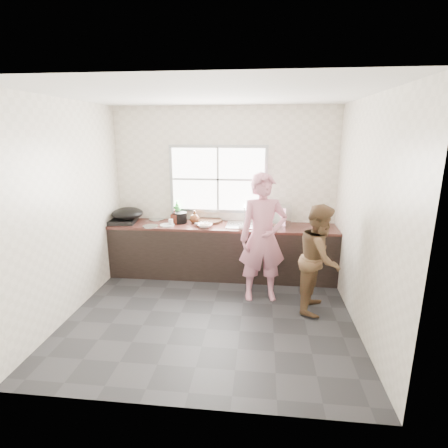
# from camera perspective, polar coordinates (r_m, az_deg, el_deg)

# --- Properties ---
(floor) EXTENTS (3.60, 3.20, 0.01)m
(floor) POSITION_cam_1_polar(r_m,az_deg,el_deg) (4.71, -2.14, -14.56)
(floor) COLOR #262629
(floor) RESTS_ON ground
(ceiling) EXTENTS (3.60, 3.20, 0.01)m
(ceiling) POSITION_cam_1_polar(r_m,az_deg,el_deg) (4.12, -2.53, 20.40)
(ceiling) COLOR silver
(ceiling) RESTS_ON wall_back
(wall_back) EXTENTS (3.60, 0.01, 2.70)m
(wall_back) POSITION_cam_1_polar(r_m,az_deg,el_deg) (5.77, 0.04, 5.35)
(wall_back) COLOR silver
(wall_back) RESTS_ON ground
(wall_left) EXTENTS (0.01, 3.20, 2.70)m
(wall_left) POSITION_cam_1_polar(r_m,az_deg,el_deg) (4.82, -24.09, 2.10)
(wall_left) COLOR beige
(wall_left) RESTS_ON ground
(wall_right) EXTENTS (0.01, 3.20, 2.70)m
(wall_right) POSITION_cam_1_polar(r_m,az_deg,el_deg) (4.33, 22.03, 0.99)
(wall_right) COLOR beige
(wall_right) RESTS_ON ground
(wall_front) EXTENTS (3.60, 0.01, 2.70)m
(wall_front) POSITION_cam_1_polar(r_m,az_deg,el_deg) (2.70, -7.38, -6.09)
(wall_front) COLOR beige
(wall_front) RESTS_ON ground
(cabinet) EXTENTS (3.60, 0.62, 0.82)m
(cabinet) POSITION_cam_1_polar(r_m,az_deg,el_deg) (5.70, -0.30, -4.54)
(cabinet) COLOR black
(cabinet) RESTS_ON floor
(countertop) EXTENTS (3.60, 0.64, 0.04)m
(countertop) POSITION_cam_1_polar(r_m,az_deg,el_deg) (5.57, -0.31, -0.37)
(countertop) COLOR #3D1E18
(countertop) RESTS_ON cabinet
(sink) EXTENTS (0.55, 0.45, 0.02)m
(sink) POSITION_cam_1_polar(r_m,az_deg,el_deg) (5.54, 3.29, -0.22)
(sink) COLOR silver
(sink) RESTS_ON countertop
(faucet) EXTENTS (0.02, 0.02, 0.30)m
(faucet) POSITION_cam_1_polar(r_m,az_deg,el_deg) (5.70, 3.42, 1.71)
(faucet) COLOR silver
(faucet) RESTS_ON countertop
(window_frame) EXTENTS (1.60, 0.05, 1.10)m
(window_frame) POSITION_cam_1_polar(r_m,az_deg,el_deg) (5.74, -0.97, 7.31)
(window_frame) COLOR #9EA0A5
(window_frame) RESTS_ON wall_back
(window_glazing) EXTENTS (1.50, 0.01, 1.00)m
(window_glazing) POSITION_cam_1_polar(r_m,az_deg,el_deg) (5.71, -1.00, 7.28)
(window_glazing) COLOR white
(window_glazing) RESTS_ON window_frame
(woman) EXTENTS (0.67, 0.50, 1.67)m
(woman) POSITION_cam_1_polar(r_m,az_deg,el_deg) (4.83, 6.34, -2.97)
(woman) COLOR pink
(woman) RESTS_ON floor
(person_side) EXTENTS (0.70, 0.81, 1.43)m
(person_side) POSITION_cam_1_polar(r_m,az_deg,el_deg) (4.71, 15.34, -5.44)
(person_side) COLOR brown
(person_side) RESTS_ON floor
(cutting_board) EXTENTS (0.51, 0.51, 0.04)m
(cutting_board) POSITION_cam_1_polar(r_m,az_deg,el_deg) (5.75, -2.43, 0.51)
(cutting_board) COLOR black
(cutting_board) RESTS_ON countertop
(cleaver) EXTENTS (0.25, 0.18, 0.01)m
(cleaver) POSITION_cam_1_polar(r_m,az_deg,el_deg) (5.53, -3.70, 0.15)
(cleaver) COLOR #B3B6BA
(cleaver) RESTS_ON cutting_board
(bowl_mince) EXTENTS (0.25, 0.25, 0.06)m
(bowl_mince) POSITION_cam_1_polar(r_m,az_deg,el_deg) (5.43, -3.10, -0.27)
(bowl_mince) COLOR white
(bowl_mince) RESTS_ON countertop
(bowl_crabs) EXTENTS (0.23, 0.23, 0.06)m
(bowl_crabs) POSITION_cam_1_polar(r_m,az_deg,el_deg) (5.47, 6.53, -0.24)
(bowl_crabs) COLOR silver
(bowl_crabs) RESTS_ON countertop
(bowl_held) EXTENTS (0.21, 0.21, 0.06)m
(bowl_held) POSITION_cam_1_polar(r_m,az_deg,el_deg) (5.33, 3.06, -0.56)
(bowl_held) COLOR silver
(bowl_held) RESTS_ON countertop
(black_pot) EXTENTS (0.27, 0.27, 0.17)m
(black_pot) POSITION_cam_1_polar(r_m,az_deg,el_deg) (5.73, -7.24, 1.04)
(black_pot) COLOR black
(black_pot) RESTS_ON countertop
(plate_food) EXTENTS (0.24, 0.24, 0.02)m
(plate_food) POSITION_cam_1_polar(r_m,az_deg,el_deg) (5.60, -9.27, -0.19)
(plate_food) COLOR silver
(plate_food) RESTS_ON countertop
(bottle_green) EXTENTS (0.14, 0.14, 0.34)m
(bottle_green) POSITION_cam_1_polar(r_m,az_deg,el_deg) (5.89, -7.66, 2.22)
(bottle_green) COLOR green
(bottle_green) RESTS_ON countertop
(bottle_brown_tall) EXTENTS (0.10, 0.11, 0.21)m
(bottle_brown_tall) POSITION_cam_1_polar(r_m,az_deg,el_deg) (5.69, -8.08, 1.10)
(bottle_brown_tall) COLOR #461B11
(bottle_brown_tall) RESTS_ON countertop
(bottle_brown_short) EXTENTS (0.19, 0.19, 0.19)m
(bottle_brown_short) POSITION_cam_1_polar(r_m,az_deg,el_deg) (5.69, -4.81, 1.10)
(bottle_brown_short) COLOR #512914
(bottle_brown_short) RESTS_ON countertop
(glass_jar) EXTENTS (0.09, 0.09, 0.10)m
(glass_jar) POSITION_cam_1_polar(r_m,az_deg,el_deg) (5.60, -8.65, 0.28)
(glass_jar) COLOR silver
(glass_jar) RESTS_ON countertop
(burner) EXTENTS (0.50, 0.50, 0.07)m
(burner) POSITION_cam_1_polar(r_m,az_deg,el_deg) (5.95, -16.35, 0.53)
(burner) COLOR black
(burner) RESTS_ON countertop
(wok) EXTENTS (0.56, 0.56, 0.19)m
(wok) POSITION_cam_1_polar(r_m,az_deg,el_deg) (5.88, -15.47, 1.65)
(wok) COLOR black
(wok) RESTS_ON burner
(dish_rack) EXTENTS (0.52, 0.44, 0.33)m
(dish_rack) POSITION_cam_1_polar(r_m,az_deg,el_deg) (5.55, 8.35, 1.37)
(dish_rack) COLOR silver
(dish_rack) RESTS_ON countertop
(pot_lid_left) EXTENTS (0.27, 0.27, 0.01)m
(pot_lid_left) POSITION_cam_1_polar(r_m,az_deg,el_deg) (5.60, -11.91, -0.34)
(pot_lid_left) COLOR silver
(pot_lid_left) RESTS_ON countertop
(pot_lid_right) EXTENTS (0.30, 0.30, 0.01)m
(pot_lid_right) POSITION_cam_1_polar(r_m,az_deg,el_deg) (6.02, -10.97, 0.77)
(pot_lid_right) COLOR #B0B3B7
(pot_lid_right) RESTS_ON countertop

